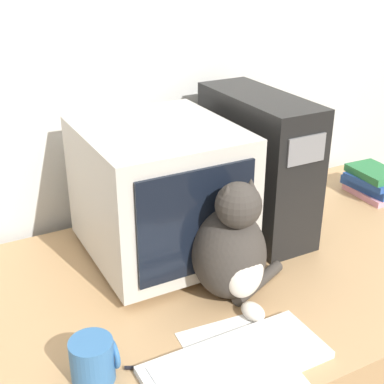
{
  "coord_description": "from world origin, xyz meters",
  "views": [
    {
      "loc": [
        -0.78,
        -0.63,
        1.57
      ],
      "look_at": [
        -0.17,
        0.52,
        0.97
      ],
      "focal_mm": 50.0,
      "sensor_mm": 36.0,
      "label": 1
    }
  ],
  "objects_px": {
    "crt_monitor": "(160,192)",
    "pen": "(154,367)",
    "computer_tower": "(257,164)",
    "book_stack": "(373,182)",
    "keyboard": "(236,362)",
    "mug": "(93,360)",
    "cat": "(232,250)"
  },
  "relations": [
    {
      "from": "crt_monitor",
      "to": "pen",
      "type": "bearing_deg",
      "value": -116.81
    },
    {
      "from": "computer_tower",
      "to": "pen",
      "type": "distance_m",
      "value": 0.76
    },
    {
      "from": "book_stack",
      "to": "keyboard",
      "type": "bearing_deg",
      "value": -150.73
    },
    {
      "from": "crt_monitor",
      "to": "computer_tower",
      "type": "bearing_deg",
      "value": 3.04
    },
    {
      "from": "keyboard",
      "to": "mug",
      "type": "relative_size",
      "value": 4.17
    },
    {
      "from": "book_stack",
      "to": "mug",
      "type": "xyz_separation_m",
      "value": [
        -1.23,
        -0.41,
        -0.0
      ]
    },
    {
      "from": "book_stack",
      "to": "mug",
      "type": "relative_size",
      "value": 2.13
    },
    {
      "from": "crt_monitor",
      "to": "computer_tower",
      "type": "relative_size",
      "value": 1.0
    },
    {
      "from": "pen",
      "to": "mug",
      "type": "distance_m",
      "value": 0.14
    },
    {
      "from": "cat",
      "to": "computer_tower",
      "type": "bearing_deg",
      "value": 46.12
    },
    {
      "from": "cat",
      "to": "pen",
      "type": "relative_size",
      "value": 2.79
    },
    {
      "from": "crt_monitor",
      "to": "cat",
      "type": "distance_m",
      "value": 0.3
    },
    {
      "from": "computer_tower",
      "to": "keyboard",
      "type": "xyz_separation_m",
      "value": [
        -0.4,
        -0.53,
        -0.21
      ]
    },
    {
      "from": "book_stack",
      "to": "pen",
      "type": "relative_size",
      "value": 1.75
    },
    {
      "from": "book_stack",
      "to": "mug",
      "type": "height_order",
      "value": "book_stack"
    },
    {
      "from": "computer_tower",
      "to": "cat",
      "type": "relative_size",
      "value": 1.34
    },
    {
      "from": "book_stack",
      "to": "pen",
      "type": "xyz_separation_m",
      "value": [
        -1.1,
        -0.45,
        -0.05
      ]
    },
    {
      "from": "computer_tower",
      "to": "pen",
      "type": "relative_size",
      "value": 3.75
    },
    {
      "from": "computer_tower",
      "to": "keyboard",
      "type": "distance_m",
      "value": 0.7
    },
    {
      "from": "keyboard",
      "to": "pen",
      "type": "bearing_deg",
      "value": 155.23
    },
    {
      "from": "book_stack",
      "to": "mug",
      "type": "distance_m",
      "value": 1.3
    },
    {
      "from": "crt_monitor",
      "to": "cat",
      "type": "height_order",
      "value": "crt_monitor"
    },
    {
      "from": "keyboard",
      "to": "cat",
      "type": "xyz_separation_m",
      "value": [
        0.13,
        0.23,
        0.13
      ]
    },
    {
      "from": "cat",
      "to": "mug",
      "type": "distance_m",
      "value": 0.45
    },
    {
      "from": "pen",
      "to": "mug",
      "type": "xyz_separation_m",
      "value": [
        -0.13,
        0.04,
        0.05
      ]
    },
    {
      "from": "crt_monitor",
      "to": "mug",
      "type": "xyz_separation_m",
      "value": [
        -0.35,
        -0.4,
        -0.16
      ]
    },
    {
      "from": "computer_tower",
      "to": "cat",
      "type": "height_order",
      "value": "computer_tower"
    },
    {
      "from": "computer_tower",
      "to": "mug",
      "type": "distance_m",
      "value": 0.83
    },
    {
      "from": "book_stack",
      "to": "pen",
      "type": "bearing_deg",
      "value": -157.89
    },
    {
      "from": "keyboard",
      "to": "cat",
      "type": "relative_size",
      "value": 1.23
    },
    {
      "from": "pen",
      "to": "mug",
      "type": "height_order",
      "value": "mug"
    },
    {
      "from": "keyboard",
      "to": "book_stack",
      "type": "bearing_deg",
      "value": 29.27
    }
  ]
}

